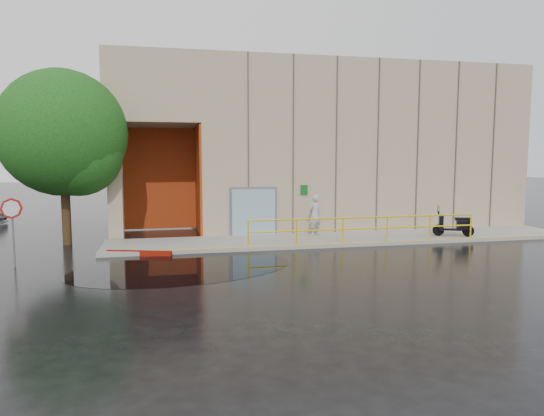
% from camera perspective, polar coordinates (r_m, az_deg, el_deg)
% --- Properties ---
extents(ground, '(120.00, 120.00, 0.00)m').
position_cam_1_polar(ground, '(15.61, 0.94, -7.14)').
color(ground, black).
rests_on(ground, ground).
extents(sidewalk, '(20.00, 3.00, 0.15)m').
position_cam_1_polar(sidewalk, '(20.99, 8.80, -3.59)').
color(sidewalk, gray).
rests_on(sidewalk, ground).
extents(building, '(20.00, 10.17, 8.00)m').
position_cam_1_polar(building, '(27.18, 6.17, 7.36)').
color(building, tan).
rests_on(building, ground).
extents(guardrail, '(9.56, 0.06, 1.03)m').
position_cam_1_polar(guardrail, '(19.75, 10.91, -2.46)').
color(guardrail, yellow).
rests_on(guardrail, sidewalk).
extents(person, '(0.77, 0.67, 1.78)m').
position_cam_1_polar(person, '(21.24, 5.06, -0.80)').
color(person, '#AAABAE').
rests_on(person, sidewalk).
extents(scooter, '(1.74, 1.17, 1.32)m').
position_cam_1_polar(scooter, '(22.26, 20.64, -1.20)').
color(scooter, black).
rests_on(scooter, sidewalk).
extents(stop_sign, '(0.60, 0.39, 2.26)m').
position_cam_1_polar(stop_sign, '(17.59, -28.27, -0.85)').
color(stop_sign, slate).
rests_on(stop_sign, ground).
extents(red_curb, '(2.34, 0.90, 0.18)m').
position_cam_1_polar(red_curb, '(18.26, -15.37, -5.13)').
color(red_curb, maroon).
rests_on(red_curb, ground).
extents(puddle, '(8.00, 5.85, 0.01)m').
position_cam_1_polar(puddle, '(15.92, -10.38, -6.96)').
color(puddle, black).
rests_on(puddle, ground).
extents(tree_near, '(5.04, 5.04, 7.03)m').
position_cam_1_polar(tree_near, '(21.17, -23.03, 7.59)').
color(tree_near, black).
rests_on(tree_near, ground).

